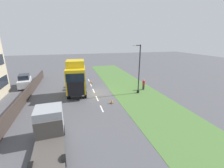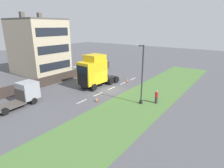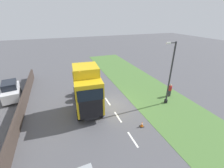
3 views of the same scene
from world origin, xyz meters
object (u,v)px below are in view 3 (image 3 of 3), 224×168
pedestrian (170,90)px  lamp_post (169,78)px  parked_car (11,91)px  traffic_cone_lead (142,124)px  lorry_cab (87,90)px  traffic_cone_trailing (100,85)px

pedestrian → lamp_post: bearing=37.7°
parked_car → pedestrian: 19.52m
lamp_post → traffic_cone_lead: 6.14m
traffic_cone_lead → pedestrian: bearing=-148.5°
lorry_cab → lamp_post: 8.89m
parked_car → traffic_cone_lead: bearing=131.0°
lorry_cab → parked_car: 10.29m
lorry_cab → parked_car: bearing=-32.0°
traffic_cone_trailing → lorry_cab: bearing=62.7°
parked_car → traffic_cone_trailing: bearing=167.0°
parked_car → lamp_post: lamp_post is taller
lorry_cab → lamp_post: (-8.74, 1.48, 0.69)m
traffic_cone_lead → traffic_cone_trailing: bearing=-82.3°
lorry_cab → traffic_cone_lead: 6.17m
lorry_cab → traffic_cone_trailing: lorry_cab is taller
lamp_post → traffic_cone_trailing: 9.52m
pedestrian → traffic_cone_trailing: size_ratio=2.82×
traffic_cone_lead → parked_car: bearing=-39.7°
lorry_cab → pedestrian: bearing=-177.3°
pedestrian → traffic_cone_trailing: 9.40m
lorry_cab → pedestrian: 10.41m
lamp_post → parked_car: bearing=-23.9°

